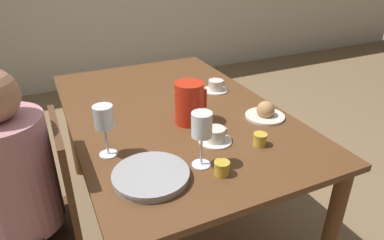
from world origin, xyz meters
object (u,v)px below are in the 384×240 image
Objects in this scene: red_pitcher at (189,103)px; bread_plate at (265,112)px; jam_jar_red at (260,139)px; jam_jar_amber at (222,167)px; wine_glass_juice at (202,128)px; serving_tray at (151,176)px; teacup_near_person at (215,136)px; teacup_across at (216,86)px; wine_glass_water at (104,119)px; person_seated at (7,191)px; chair_person_side at (44,224)px.

red_pitcher is 1.04× the size of bread_plate.
bread_plate is at bearing 49.39° from jam_jar_red.
bread_plate is at bearing 36.88° from jam_jar_amber.
wine_glass_juice is 0.80× the size of serving_tray.
bread_plate reaches higher than jam_jar_amber.
teacup_near_person and teacup_across have the same top height.
wine_glass_water is 0.80m from bread_plate.
wine_glass_water is 0.77× the size of serving_tray.
teacup_across reaches higher than serving_tray.
wine_glass_juice reaches higher than serving_tray.
person_seated reaches higher than serving_tray.
red_pitcher is at bearing 96.85° from teacup_near_person.
jam_jar_red is at bearing -34.17° from teacup_near_person.
wine_glass_water is 0.39m from wine_glass_juice.
wine_glass_juice is (-0.11, -0.35, 0.06)m from red_pitcher.
wine_glass_juice is 1.55× the size of teacup_near_person.
teacup_across is 0.83m from jam_jar_amber.
chair_person_side is at bearing 153.99° from jam_jar_amber.
red_pitcher is at bearing 16.14° from wine_glass_water.
jam_jar_amber is at bearing -63.91° from wine_glass_juice.
wine_glass_juice reaches higher than bread_plate.
wine_glass_juice is (0.70, -0.23, 0.22)m from person_seated.
wine_glass_water is 0.49m from jam_jar_amber.
red_pitcher is at bearing 48.13° from serving_tray.
teacup_near_person is 0.35m from bread_plate.
bread_plate is (0.34, 0.10, -0.00)m from teacup_near_person.
jam_jar_red is at bearing -101.47° from person_seated.
person_seated is 4.10× the size of serving_tray.
chair_person_side is at bearing 167.26° from jam_jar_red.
jam_jar_red is (0.91, -0.20, 0.29)m from chair_person_side.
wine_glass_water is 0.29m from serving_tray.
jam_jar_red is (0.61, -0.20, -0.13)m from wine_glass_water.
teacup_near_person is 1.00× the size of teacup_across.
serving_tray is at bearing -131.87° from red_pitcher.
chair_person_side is at bearing 179.47° from wine_glass_water.
person_seated is at bearing 91.62° from chair_person_side.
chair_person_side reaches higher than serving_tray.
teacup_across is at bearing 43.92° from red_pitcher.
jam_jar_red is (0.25, 0.11, 0.00)m from jam_jar_amber.
wine_glass_juice is at bearing -110.81° from chair_person_side.
teacup_near_person reaches higher than serving_tray.
wine_glass_water reaches higher than teacup_near_person.
wine_glass_juice is at bearing -36.34° from wine_glass_water.
person_seated is 0.45m from wine_glass_water.
teacup_across is 2.45× the size of jam_jar_red.
red_pitcher is 0.38m from jam_jar_red.
wine_glass_water is at bearing -90.03° from person_seated.
red_pitcher reaches higher than chair_person_side.
wine_glass_water reaches higher than serving_tray.
wine_glass_juice is 0.78m from teacup_across.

